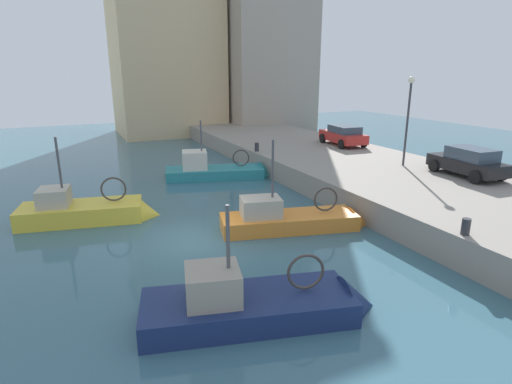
{
  "coord_description": "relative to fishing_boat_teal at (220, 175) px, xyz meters",
  "views": [
    {
      "loc": [
        -4.2,
        -14.58,
        6.38
      ],
      "look_at": [
        3.25,
        1.35,
        1.2
      ],
      "focal_mm": 29.25,
      "sensor_mm": 36.0,
      "label": 1
    }
  ],
  "objects": [
    {
      "name": "fishing_boat_orange",
      "position": [
        -0.14,
        -9.39,
        -0.03
      ],
      "size": [
        6.59,
        3.13,
        4.52
      ],
      "color": "orange",
      "rests_on": "ground"
    },
    {
      "name": "water_surface",
      "position": [
        -4.33,
        -8.84,
        -0.16
      ],
      "size": [
        80.0,
        80.0,
        0.0
      ],
      "primitive_type": "plane",
      "color": "#386070",
      "rests_on": "ground"
    },
    {
      "name": "quay_wall",
      "position": [
        7.17,
        -8.84,
        0.44
      ],
      "size": [
        9.0,
        56.0,
        1.2
      ],
      "primitive_type": "cube",
      "color": "gray",
      "rests_on": "ground"
    },
    {
      "name": "mooring_bollard_mid",
      "position": [
        3.02,
        -14.84,
        1.32
      ],
      "size": [
        0.28,
        0.28,
        0.55
      ],
      "primitive_type": "cylinder",
      "color": "#2D2D33",
      "rests_on": "quay_wall"
    },
    {
      "name": "fishing_boat_navy",
      "position": [
        -4.26,
        -14.66,
        -0.04
      ],
      "size": [
        6.6,
        3.38,
        4.12
      ],
      "color": "navy",
      "rests_on": "ground"
    },
    {
      "name": "quay_streetlamp",
      "position": [
        8.67,
        -6.18,
        4.3
      ],
      "size": [
        0.36,
        0.36,
        4.83
      ],
      "color": "#38383D",
      "rests_on": "quay_wall"
    },
    {
      "name": "fishing_boat_teal",
      "position": [
        0.0,
        0.0,
        0.0
      ],
      "size": [
        6.89,
        3.61,
        4.42
      ],
      "color": "teal",
      "rests_on": "ground"
    },
    {
      "name": "parked_car_red",
      "position": [
        9.57,
        0.65,
        1.76
      ],
      "size": [
        2.29,
        4.15,
        1.39
      ],
      "color": "red",
      "rests_on": "quay_wall"
    },
    {
      "name": "waterfront_building_central",
      "position": [
        11.3,
        16.41,
        10.71
      ],
      "size": [
        8.82,
        7.09,
        21.69
      ],
      "color": "#A39384",
      "rests_on": "ground"
    },
    {
      "name": "mooring_bollard_north",
      "position": [
        3.02,
        1.16,
        1.32
      ],
      "size": [
        0.28,
        0.28,
        0.55
      ],
      "primitive_type": "cylinder",
      "color": "#2D2D33",
      "rests_on": "quay_wall"
    },
    {
      "name": "parked_car_black",
      "position": [
        9.75,
        -9.44,
        1.78
      ],
      "size": [
        2.11,
        4.01,
        1.47
      ],
      "color": "black",
      "rests_on": "quay_wall"
    },
    {
      "name": "fishing_boat_yellow",
      "position": [
        -7.84,
        -4.73,
        -0.05
      ],
      "size": [
        6.09,
        3.01,
        4.58
      ],
      "color": "gold",
      "rests_on": "ground"
    },
    {
      "name": "waterfront_building_west_mid",
      "position": [
        1.79,
        19.8,
        9.06
      ],
      "size": [
        10.34,
        8.85,
        18.39
      ],
      "color": "#D1B284",
      "rests_on": "ground"
    }
  ]
}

